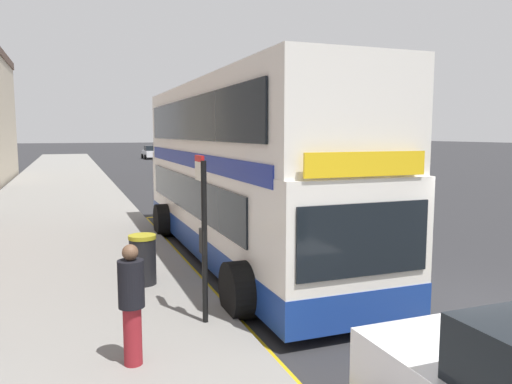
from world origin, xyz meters
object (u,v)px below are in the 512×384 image
object	(u,v)px
pedestrian_further_back	(132,300)
litter_bin	(143,259)
bus_stop_sign	(203,225)
parked_car_navy_distant	(193,163)
double_decker_bus	(239,177)
parked_car_white_across	(151,152)

from	to	relation	value
pedestrian_further_back	litter_bin	size ratio (longest dim) A/B	1.60
bus_stop_sign	parked_car_navy_distant	bearing A→B (deg)	76.79
double_decker_bus	litter_bin	bearing A→B (deg)	-143.65
parked_car_navy_distant	parked_car_white_across	distance (m)	23.48
pedestrian_further_back	bus_stop_sign	bearing A→B (deg)	42.62
parked_car_white_across	litter_bin	world-z (taller)	parked_car_white_across
parked_car_navy_distant	bus_stop_sign	bearing A→B (deg)	-102.41
bus_stop_sign	pedestrian_further_back	distance (m)	1.86
double_decker_bus	bus_stop_sign	size ratio (longest dim) A/B	4.31
parked_car_navy_distant	pedestrian_further_back	distance (m)	32.75
parked_car_white_across	litter_bin	size ratio (longest dim) A/B	4.18
bus_stop_sign	parked_car_white_across	distance (m)	54.49
parked_car_white_across	bus_stop_sign	bearing A→B (deg)	-99.07
parked_car_navy_distant	pedestrian_further_back	world-z (taller)	pedestrian_further_back
parked_car_white_across	double_decker_bus	bearing A→B (deg)	-97.40
pedestrian_further_back	litter_bin	xyz separation A→B (m)	(0.62, 3.48, -0.36)
parked_car_white_across	pedestrian_further_back	distance (m)	55.83
bus_stop_sign	litter_bin	world-z (taller)	bus_stop_sign
bus_stop_sign	parked_car_white_across	xyz separation A→B (m)	(7.56, 53.96, -0.92)
parked_car_white_across	litter_bin	xyz separation A→B (m)	(-8.21, -51.64, -0.15)
pedestrian_further_back	litter_bin	world-z (taller)	pedestrian_further_back
bus_stop_sign	parked_car_white_across	bearing A→B (deg)	82.02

